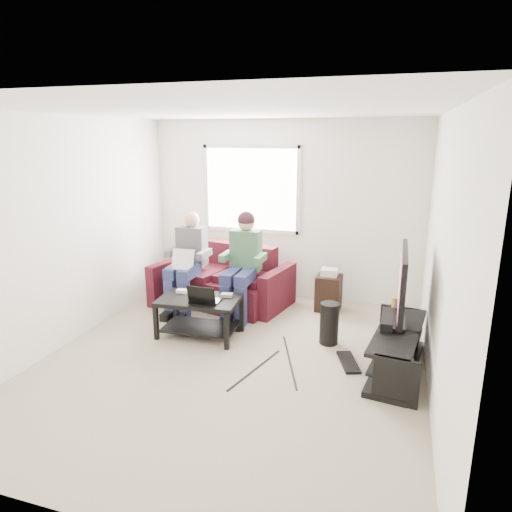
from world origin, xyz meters
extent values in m
plane|color=tan|center=(0.00, 0.00, 0.00)|extent=(4.50, 4.50, 0.00)
plane|color=white|center=(0.00, 0.00, 2.60)|extent=(4.50, 4.50, 0.00)
plane|color=white|center=(0.00, 2.25, 1.30)|extent=(4.50, 0.00, 4.50)
plane|color=white|center=(0.00, -2.25, 1.30)|extent=(4.50, 0.00, 4.50)
plane|color=white|center=(-2.00, 0.00, 1.30)|extent=(0.00, 4.50, 4.50)
plane|color=white|center=(2.00, 0.00, 1.30)|extent=(0.00, 4.50, 4.50)
cube|color=white|center=(-0.50, 2.24, 1.60)|extent=(1.40, 0.01, 1.20)
cube|color=silver|center=(-0.50, 2.23, 1.60)|extent=(1.48, 0.04, 1.28)
cube|color=#4C131B|center=(-0.72, 1.57, 0.21)|extent=(1.63, 1.09, 0.42)
cube|color=#4C131B|center=(-0.72, 1.92, 0.63)|extent=(1.50, 0.51, 0.43)
cube|color=#4C131B|center=(-1.55, 1.57, 0.30)|extent=(0.33, 0.91, 0.60)
cube|color=#4C131B|center=(0.10, 1.57, 0.30)|extent=(0.33, 0.91, 0.60)
cube|color=#4C131B|center=(-1.09, 1.55, 0.47)|extent=(0.82, 0.81, 0.10)
cube|color=#4C131B|center=(-0.35, 1.55, 0.47)|extent=(0.82, 0.81, 0.10)
cube|color=navy|center=(-1.22, 1.14, 0.59)|extent=(0.16, 0.45, 0.14)
cube|color=navy|center=(-1.02, 1.14, 0.59)|extent=(0.16, 0.45, 0.14)
cube|color=navy|center=(-1.22, 0.95, 0.26)|extent=(0.13, 0.13, 0.52)
cube|color=navy|center=(-1.02, 0.95, 0.26)|extent=(0.13, 0.13, 0.52)
cube|color=#5C5B60|center=(-1.12, 1.46, 0.87)|extent=(0.40, 0.22, 0.55)
sphere|color=#D9A088|center=(-1.12, 1.48, 1.24)|extent=(0.22, 0.22, 0.22)
cube|color=navy|center=(-0.42, 1.14, 0.59)|extent=(0.16, 0.45, 0.14)
cube|color=navy|center=(-0.22, 1.14, 0.59)|extent=(0.16, 0.45, 0.14)
cube|color=navy|center=(-0.42, 0.95, 0.26)|extent=(0.13, 0.13, 0.52)
cube|color=navy|center=(-0.22, 0.95, 0.26)|extent=(0.13, 0.13, 0.52)
cube|color=#57595A|center=(-0.32, 1.46, 0.87)|extent=(0.40, 0.22, 0.55)
sphere|color=#D9A088|center=(-0.32, 1.48, 1.24)|extent=(0.22, 0.22, 0.22)
sphere|color=#31181E|center=(-0.32, 1.48, 1.28)|extent=(0.23, 0.23, 0.23)
cube|color=black|center=(-0.60, 0.52, 0.45)|extent=(0.99, 0.65, 0.05)
cube|color=black|center=(-0.60, 0.52, 0.11)|extent=(0.91, 0.56, 0.02)
cube|color=black|center=(-1.05, 0.25, 0.21)|extent=(0.05, 0.05, 0.43)
cube|color=black|center=(-0.15, 0.25, 0.21)|extent=(0.05, 0.05, 0.43)
cube|color=black|center=(-1.05, 0.78, 0.21)|extent=(0.05, 0.05, 0.43)
cube|color=black|center=(-0.15, 0.78, 0.21)|extent=(0.05, 0.05, 0.43)
cube|color=silver|center=(-0.88, 0.64, 0.50)|extent=(0.14, 0.10, 0.04)
cube|color=black|center=(-0.70, 0.70, 0.50)|extent=(0.14, 0.10, 0.04)
cube|color=gray|center=(-0.30, 0.67, 0.50)|extent=(0.15, 0.11, 0.04)
cube|color=black|center=(1.70, 0.35, 0.44)|extent=(0.60, 1.41, 0.04)
cube|color=black|center=(1.70, 0.35, 0.23)|extent=(0.55, 1.34, 0.03)
cube|color=black|center=(1.70, 0.35, 0.03)|extent=(0.60, 1.41, 0.06)
cube|color=black|center=(1.70, -0.32, 0.23)|extent=(0.41, 0.10, 0.46)
cube|color=black|center=(1.70, 1.01, 0.23)|extent=(0.41, 0.10, 0.46)
cube|color=black|center=(1.70, 0.45, 0.48)|extent=(0.12, 0.40, 0.04)
cube|color=black|center=(1.70, 0.45, 0.56)|extent=(0.06, 0.06, 0.12)
cube|color=black|center=(1.70, 0.45, 0.94)|extent=(0.05, 1.10, 0.65)
cube|color=#C82F73|center=(1.67, 0.45, 0.94)|extent=(0.01, 1.01, 0.58)
cube|color=black|center=(1.58, 0.45, 0.51)|extent=(0.12, 0.50, 0.10)
cylinder|color=#AE814B|center=(1.65, 0.98, 0.52)|extent=(0.08, 0.08, 0.12)
cube|color=silver|center=(1.70, -0.05, 0.27)|extent=(0.30, 0.22, 0.06)
cube|color=gray|center=(1.70, 0.65, 0.28)|extent=(0.34, 0.26, 0.08)
cube|color=black|center=(1.70, 0.30, 0.28)|extent=(0.38, 0.30, 0.07)
cylinder|color=black|center=(0.93, 0.77, 0.25)|extent=(0.22, 0.22, 0.50)
cube|color=black|center=(1.21, 0.34, 0.01)|extent=(0.31, 0.51, 0.03)
cube|color=black|center=(0.76, 1.83, 0.25)|extent=(0.34, 0.34, 0.50)
cube|color=silver|center=(0.76, 1.83, 0.55)|extent=(0.22, 0.18, 0.10)
camera|label=1|loc=(1.60, -4.20, 2.37)|focal=32.00mm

